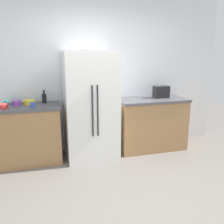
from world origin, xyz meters
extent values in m
plane|color=slate|center=(0.00, 0.00, 0.00)|extent=(9.54, 9.54, 0.00)
cube|color=silver|center=(0.00, 1.87, 1.34)|extent=(4.77, 0.10, 2.68)
cube|color=#9E7247|center=(-1.21, 1.52, 0.45)|extent=(1.12, 0.59, 0.90)
cube|color=#4C4C51|center=(-1.21, 1.52, 0.92)|extent=(1.15, 0.62, 0.04)
cube|color=#9E7247|center=(0.99, 1.52, 0.45)|extent=(1.21, 0.59, 0.90)
cube|color=#4C4C51|center=(0.99, 1.52, 0.92)|extent=(1.24, 0.62, 0.04)
cube|color=white|center=(-0.14, 1.46, 0.88)|extent=(0.84, 0.68, 1.76)
cylinder|color=#262628|center=(-0.18, 1.10, 0.88)|extent=(0.02, 0.02, 0.79)
cylinder|color=#262628|center=(-0.10, 1.10, 0.88)|extent=(0.02, 0.02, 0.79)
cube|color=black|center=(1.19, 1.57, 1.04)|extent=(0.28, 0.16, 0.21)
cylinder|color=black|center=(-0.87, 1.66, 1.01)|extent=(0.07, 0.07, 0.15)
cylinder|color=black|center=(-0.87, 1.66, 1.11)|extent=(0.03, 0.03, 0.05)
cylinder|color=#333338|center=(-0.87, 1.66, 1.14)|extent=(0.04, 0.04, 0.02)
cylinder|color=blue|center=(-1.05, 1.37, 0.98)|extent=(0.07, 0.07, 0.08)
cylinder|color=teal|center=(-1.45, 1.66, 0.97)|extent=(0.07, 0.07, 0.07)
cylinder|color=purple|center=(-1.30, 1.62, 0.97)|extent=(0.15, 0.15, 0.07)
cylinder|color=yellow|center=(-1.10, 1.64, 0.97)|extent=(0.18, 0.18, 0.06)
cylinder|color=red|center=(-1.48, 1.43, 0.97)|extent=(0.16, 0.16, 0.06)
camera|label=1|loc=(-0.86, -2.43, 1.78)|focal=39.34mm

